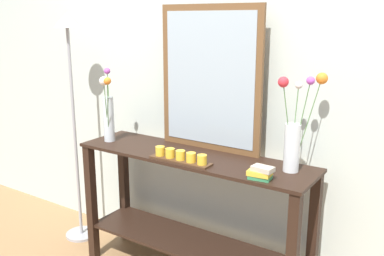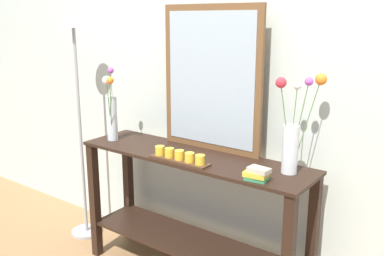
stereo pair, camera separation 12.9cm
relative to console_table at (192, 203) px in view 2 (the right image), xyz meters
The scene contains 8 objects.
wall_back 0.88m from the console_table, 90.00° to the left, with size 6.40×0.08×2.70m, color beige.
console_table is the anchor object (origin of this frame).
mirror_leaning 0.79m from the console_table, 83.94° to the left, with size 0.70×0.03×0.89m.
tall_vase_left 0.82m from the console_table, behind, with size 0.14×0.14×0.49m.
vase_right 0.82m from the console_table, ahead, with size 0.21×0.21×0.54m.
candle_tray 0.38m from the console_table, 84.41° to the right, with size 0.39×0.09×0.07m.
book_stack 0.65m from the console_table, 15.40° to the right, with size 0.14×0.10×0.07m.
floor_lamp 1.21m from the console_table, behind, with size 0.24×0.24×1.70m.
Camera 2 is at (1.49, -2.02, 1.66)m, focal length 40.39 mm.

